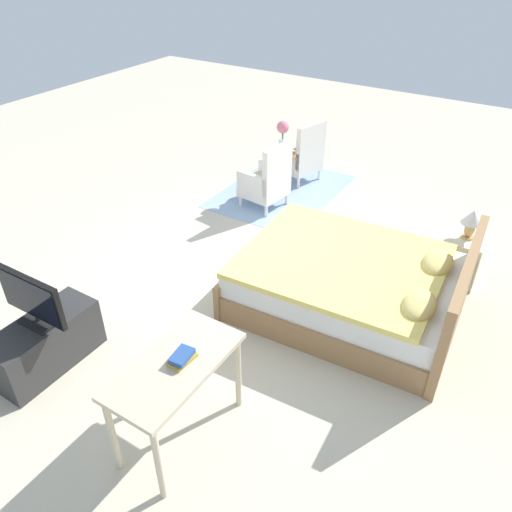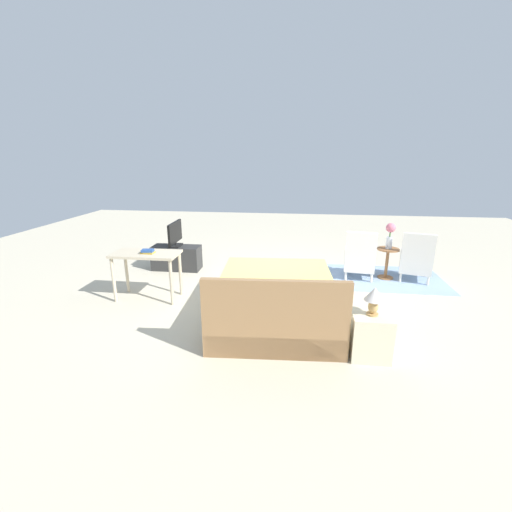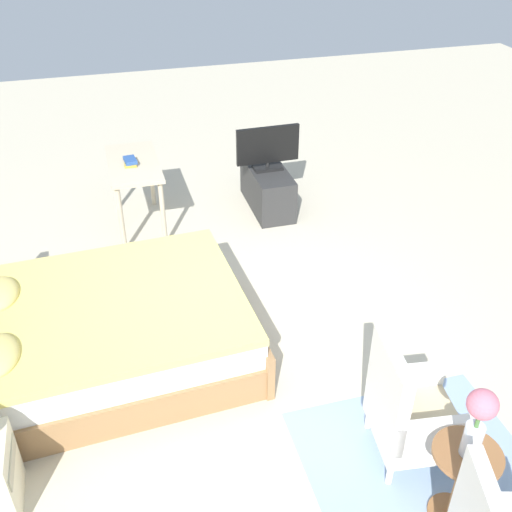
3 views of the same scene
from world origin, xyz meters
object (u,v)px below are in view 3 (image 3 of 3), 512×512
(flower_vase, at_px, (479,417))
(vanity_desk, at_px, (134,172))
(bed, at_px, (104,332))
(side_table, at_px, (461,477))
(tv_stand, at_px, (267,188))
(armchair_by_window_right, at_px, (409,412))
(book_stack, at_px, (130,161))
(tv_flatscreen, at_px, (268,148))

(flower_vase, height_order, vanity_desk, flower_vase)
(bed, bearing_deg, side_table, -135.41)
(tv_stand, bearing_deg, side_table, 179.49)
(bed, height_order, flower_vase, flower_vase)
(flower_vase, relative_size, tv_stand, 0.50)
(side_table, relative_size, vanity_desk, 0.56)
(armchair_by_window_right, bearing_deg, book_stack, 21.92)
(vanity_desk, xyz_separation_m, book_stack, (-0.05, 0.03, 0.15))
(tv_stand, relative_size, vanity_desk, 0.92)
(flower_vase, xyz_separation_m, book_stack, (4.01, 1.47, -0.08))
(armchair_by_window_right, bearing_deg, vanity_desk, 21.21)
(book_stack, bearing_deg, armchair_by_window_right, -158.08)
(tv_stand, bearing_deg, vanity_desk, 92.04)
(tv_flatscreen, height_order, vanity_desk, tv_flatscreen)
(bed, distance_m, tv_stand, 2.92)
(side_table, bearing_deg, bed, 44.59)
(side_table, height_order, tv_stand, side_table)
(vanity_desk, bearing_deg, bed, 166.78)
(armchair_by_window_right, relative_size, side_table, 1.58)
(vanity_desk, bearing_deg, side_table, -160.46)
(armchair_by_window_right, relative_size, flower_vase, 1.93)
(book_stack, bearing_deg, side_table, -159.85)
(side_table, distance_m, tv_flatscreen, 4.13)
(armchair_by_window_right, xyz_separation_m, tv_stand, (3.59, -0.10, -0.14))
(side_table, bearing_deg, vanity_desk, 19.54)
(vanity_desk, bearing_deg, flower_vase, -160.46)
(side_table, distance_m, flower_vase, 0.51)
(bed, distance_m, side_table, 2.75)
(bed, bearing_deg, vanity_desk, -13.22)
(bed, distance_m, armchair_by_window_right, 2.36)
(side_table, distance_m, tv_stand, 4.11)
(armchair_by_window_right, bearing_deg, flower_vase, -172.68)
(armchair_by_window_right, distance_m, tv_flatscreen, 3.61)
(armchair_by_window_right, height_order, tv_flatscreen, tv_flatscreen)
(bed, relative_size, book_stack, 10.62)
(armchair_by_window_right, distance_m, tv_stand, 3.60)
(tv_flatscreen, bearing_deg, flower_vase, 179.49)
(bed, bearing_deg, armchair_by_window_right, -127.72)
(vanity_desk, height_order, book_stack, book_stack)
(bed, bearing_deg, book_stack, -12.73)
(armchair_by_window_right, height_order, book_stack, armchair_by_window_right)
(tv_stand, xyz_separation_m, tv_flatscreen, (0.00, 0.00, 0.50))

